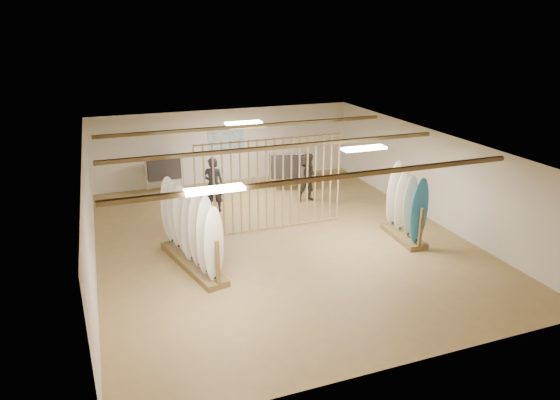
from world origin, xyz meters
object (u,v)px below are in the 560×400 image
object	(u,v)px
shopper_a	(213,181)
shopper_b	(309,175)
clothing_rack_a	(164,169)
clothing_rack_b	(288,167)
rack_right	(405,216)
rack_left	(191,240)

from	to	relation	value
shopper_a	shopper_b	world-z (taller)	shopper_a
clothing_rack_a	shopper_a	size ratio (longest dim) A/B	0.66
shopper_a	shopper_b	bearing A→B (deg)	-166.46
clothing_rack_b	shopper_a	bearing A→B (deg)	-144.45
rack_right	shopper_a	xyz separation A→B (m)	(-4.60, 4.06, 0.35)
clothing_rack_a	shopper_b	world-z (taller)	shopper_b
clothing_rack_b	shopper_a	xyz separation A→B (m)	(-3.03, -1.13, 0.12)
rack_right	shopper_a	size ratio (longest dim) A/B	0.99
rack_right	clothing_rack_a	distance (m)	8.79
clothing_rack_b	shopper_b	world-z (taller)	shopper_b
clothing_rack_b	shopper_b	xyz separation A→B (m)	(0.28, -1.32, 0.05)
rack_left	rack_right	world-z (taller)	rack_left
clothing_rack_a	shopper_a	xyz separation A→B (m)	(1.24, -2.50, 0.15)
rack_left	shopper_b	bearing A→B (deg)	22.53
rack_left	shopper_b	xyz separation A→B (m)	(4.73, 3.47, 0.25)
shopper_a	clothing_rack_a	bearing A→B (deg)	-46.97
clothing_rack_b	shopper_a	distance (m)	3.23
rack_right	shopper_b	xyz separation A→B (m)	(-1.29, 3.87, 0.27)
rack_right	shopper_a	bearing A→B (deg)	142.41
clothing_rack_a	clothing_rack_b	xyz separation A→B (m)	(4.27, -1.37, 0.03)
rack_right	clothing_rack_b	distance (m)	5.43
rack_right	shopper_b	world-z (taller)	rack_right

